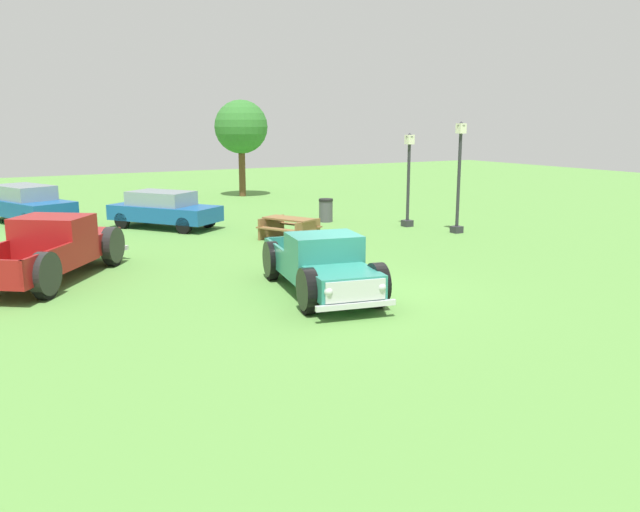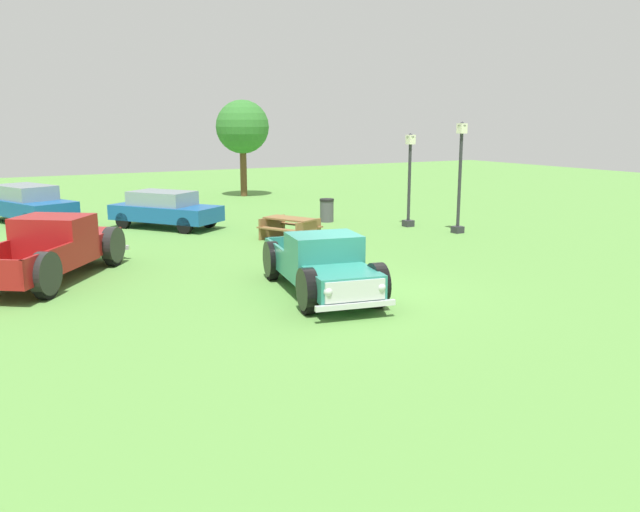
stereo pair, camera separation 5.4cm
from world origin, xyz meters
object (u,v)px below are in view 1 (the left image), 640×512
at_px(sedan_distant_a, 26,203).
at_px(pickup_truck_foreground, 325,267).
at_px(oak_tree_east, 241,127).
at_px(sedan_distant_b, 164,209).
at_px(lamp_post_near, 408,178).
at_px(trash_can, 326,210).
at_px(picnic_table, 289,226).
at_px(lamp_post_far, 459,175).
at_px(pickup_truck_behind_left, 56,248).

bearing_deg(sedan_distant_a, pickup_truck_foreground, -72.67).
distance_m(sedan_distant_a, oak_tree_east, 12.66).
height_order(sedan_distant_b, lamp_post_near, lamp_post_near).
distance_m(pickup_truck_foreground, sedan_distant_b, 11.74).
bearing_deg(sedan_distant_b, trash_can, -15.16).
distance_m(pickup_truck_foreground, trash_can, 11.61).
bearing_deg(lamp_post_near, sedan_distant_a, 147.05).
relative_size(picnic_table, oak_tree_east, 0.43).
relative_size(lamp_post_far, picnic_table, 1.80).
xyz_separation_m(pickup_truck_foreground, sedan_distant_a, (-4.92, 15.78, 0.10)).
bearing_deg(trash_can, pickup_truck_foreground, -120.24).
height_order(lamp_post_near, trash_can, lamp_post_near).
bearing_deg(picnic_table, lamp_post_near, 3.55).
bearing_deg(trash_can, picnic_table, -137.08).
bearing_deg(oak_tree_east, sedan_distant_b, -128.75).
height_order(pickup_truck_behind_left, sedan_distant_b, pickup_truck_behind_left).
distance_m(lamp_post_near, picnic_table, 5.58).
height_order(pickup_truck_behind_left, lamp_post_far, lamp_post_far).
distance_m(pickup_truck_foreground, lamp_post_far, 10.29).
bearing_deg(sedan_distant_b, pickup_truck_behind_left, -126.45).
height_order(sedan_distant_a, picnic_table, sedan_distant_a).
bearing_deg(trash_can, oak_tree_east, 86.32).
bearing_deg(sedan_distant_a, pickup_truck_behind_left, -91.69).
height_order(pickup_truck_foreground, sedan_distant_a, sedan_distant_a).
relative_size(sedan_distant_b, trash_can, 4.72).
relative_size(sedan_distant_a, lamp_post_far, 1.22).
bearing_deg(lamp_post_far, oak_tree_east, 98.32).
relative_size(pickup_truck_foreground, picnic_table, 2.25).
xyz_separation_m(sedan_distant_a, sedan_distant_b, (4.50, -4.05, -0.06)).
bearing_deg(pickup_truck_behind_left, lamp_post_near, 9.31).
relative_size(pickup_truck_behind_left, trash_can, 5.72).
xyz_separation_m(pickup_truck_foreground, trash_can, (5.85, 10.03, -0.23)).
distance_m(lamp_post_near, oak_tree_east, 13.20).
distance_m(pickup_truck_behind_left, lamp_post_far, 14.02).
relative_size(pickup_truck_foreground, pickup_truck_behind_left, 0.94).
bearing_deg(sedan_distant_a, oak_tree_east, 21.85).
xyz_separation_m(picnic_table, trash_can, (3.21, 2.98, -0.01)).
distance_m(pickup_truck_foreground, lamp_post_near, 10.97).
relative_size(lamp_post_near, oak_tree_east, 0.70).
relative_size(pickup_truck_foreground, sedan_distant_a, 1.03).
distance_m(pickup_truck_behind_left, oak_tree_east, 19.40).
bearing_deg(sedan_distant_a, lamp_post_near, -32.95).
height_order(pickup_truck_behind_left, oak_tree_east, oak_tree_east).
bearing_deg(lamp_post_near, lamp_post_far, -71.92).
distance_m(picnic_table, oak_tree_east, 14.24).
distance_m(sedan_distant_b, lamp_post_far, 11.28).
xyz_separation_m(pickup_truck_behind_left, lamp_post_far, (13.96, 0.06, 1.35)).
distance_m(sedan_distant_b, trash_can, 6.50).
relative_size(lamp_post_near, picnic_table, 1.60).
height_order(lamp_post_far, oak_tree_east, oak_tree_east).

